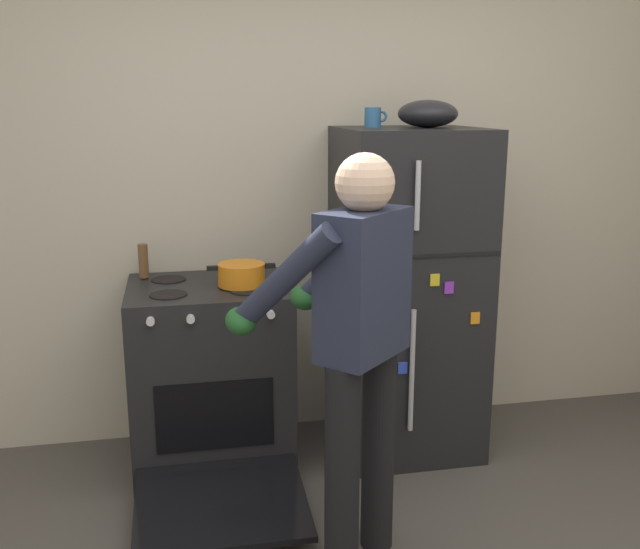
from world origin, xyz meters
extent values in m
cube|color=beige|center=(0.00, 1.95, 1.35)|extent=(6.00, 0.10, 2.70)
cube|color=black|center=(0.48, 1.57, 0.82)|extent=(0.68, 0.68, 1.64)
cube|color=black|center=(0.48, 1.23, 1.08)|extent=(0.67, 0.01, 0.01)
cylinder|color=#B7B7BC|center=(0.39, 1.20, 0.54)|extent=(0.02, 0.02, 0.60)
cylinder|color=#B7B7BC|center=(0.39, 1.20, 1.36)|extent=(0.02, 0.02, 0.31)
cube|color=orange|center=(0.70, 1.22, 0.78)|extent=(0.04, 0.01, 0.06)
cube|color=blue|center=(0.35, 1.22, 0.55)|extent=(0.04, 0.01, 0.06)
cube|color=yellow|center=(0.49, 1.22, 0.97)|extent=(0.04, 0.01, 0.06)
cube|color=purple|center=(0.56, 1.22, 0.93)|extent=(0.04, 0.01, 0.06)
cube|color=black|center=(-0.52, 1.57, 0.46)|extent=(0.76, 0.64, 0.91)
cube|color=black|center=(-0.52, 1.25, 0.38)|extent=(0.53, 0.01, 0.33)
cylinder|color=black|center=(-0.71, 1.43, 0.91)|extent=(0.17, 0.17, 0.01)
cylinder|color=black|center=(-0.34, 1.43, 0.91)|extent=(0.17, 0.17, 0.01)
cylinder|color=black|center=(-0.71, 1.71, 0.91)|extent=(0.17, 0.17, 0.01)
cylinder|color=black|center=(-0.34, 1.71, 0.91)|extent=(0.17, 0.17, 0.01)
cylinder|color=silver|center=(-0.78, 1.23, 0.85)|extent=(0.04, 0.03, 0.04)
cylinder|color=silver|center=(-0.61, 1.23, 0.85)|extent=(0.04, 0.03, 0.04)
cylinder|color=silver|center=(-0.43, 1.23, 0.85)|extent=(0.04, 0.03, 0.04)
cylinder|color=silver|center=(-0.26, 1.23, 0.85)|extent=(0.04, 0.03, 0.04)
cube|color=black|center=(-0.52, 0.96, 0.11)|extent=(0.72, 0.58, 0.09)
cylinder|color=black|center=(-0.10, 0.53, 0.43)|extent=(0.13, 0.13, 0.86)
cylinder|color=black|center=(0.09, 0.71, 0.43)|extent=(0.13, 0.13, 0.86)
cube|color=#23283D|center=(-0.01, 0.62, 1.13)|extent=(0.40, 0.39, 0.54)
sphere|color=beige|center=(-0.01, 0.62, 1.49)|extent=(0.21, 0.21, 0.21)
sphere|color=#444444|center=(-0.01, 0.62, 1.46)|extent=(0.15, 0.15, 0.15)
cylinder|color=#23283D|center=(-0.29, 0.63, 1.16)|extent=(0.39, 0.40, 0.45)
cylinder|color=#23283D|center=(0.00, 0.91, 1.16)|extent=(0.39, 0.40, 0.45)
ellipsoid|color=#1E5123|center=(-0.43, 0.78, 0.97)|extent=(0.12, 0.18, 0.10)
ellipsoid|color=#1E5123|center=(-0.14, 1.06, 0.97)|extent=(0.12, 0.18, 0.10)
cylinder|color=orange|center=(-0.36, 1.52, 0.97)|extent=(0.22, 0.22, 0.11)
cube|color=black|center=(-0.50, 1.52, 1.01)|extent=(0.05, 0.03, 0.02)
cube|color=black|center=(-0.23, 1.52, 1.01)|extent=(0.05, 0.03, 0.02)
cylinder|color=#2D6093|center=(0.30, 1.62, 1.69)|extent=(0.08, 0.08, 0.10)
torus|color=#2D6093|center=(0.34, 1.62, 1.70)|extent=(0.06, 0.01, 0.06)
cylinder|color=brown|center=(-0.82, 1.77, 1.00)|extent=(0.05, 0.05, 0.17)
ellipsoid|color=black|center=(0.56, 1.57, 1.71)|extent=(0.29, 0.29, 0.13)
camera|label=1|loc=(-0.65, -1.78, 1.78)|focal=40.21mm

